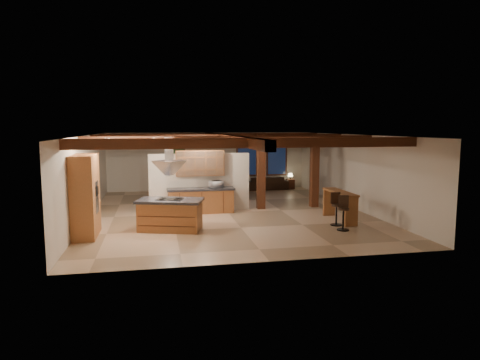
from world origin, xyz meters
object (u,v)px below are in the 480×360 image
object	(u,v)px
kitchen_island	(170,214)
sofa	(266,183)
dining_table	(225,190)
bar_counter	(340,201)

from	to	relation	value
kitchen_island	sofa	world-z (taller)	kitchen_island
dining_table	sofa	distance (m)	3.24
kitchen_island	dining_table	bearing A→B (deg)	65.31
kitchen_island	bar_counter	world-z (taller)	bar_counter
dining_table	sofa	xyz separation A→B (m)	(2.47, 2.10, -0.00)
kitchen_island	bar_counter	size ratio (longest dim) A/B	1.13
kitchen_island	sofa	size ratio (longest dim) A/B	0.99
kitchen_island	sofa	xyz separation A→B (m)	(5.11, 7.86, -0.17)
sofa	dining_table	bearing A→B (deg)	38.06
dining_table	sofa	size ratio (longest dim) A/B	0.83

